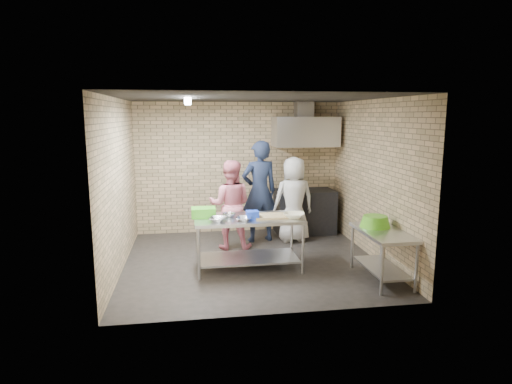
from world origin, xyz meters
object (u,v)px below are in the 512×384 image
at_px(woman_white, 294,199).
at_px(side_counter, 382,255).
at_px(blue_tub, 252,215).
at_px(bottle_green, 324,135).
at_px(stove, 305,211).
at_px(green_crate, 203,212).
at_px(woman_pink, 230,205).
at_px(prep_table, 248,243).
at_px(man_navy, 259,191).
at_px(green_basin, 375,221).
at_px(bottle_red, 305,135).

bearing_deg(woman_white, side_counter, 104.11).
distance_m(side_counter, blue_tub, 2.04).
bearing_deg(bottle_green, stove, -151.93).
distance_m(green_crate, woman_pink, 1.15).
xyz_separation_m(prep_table, green_crate, (-0.70, 0.12, 0.50)).
bearing_deg(stove, bottle_green, 28.07).
height_order(man_navy, woman_white, man_navy).
bearing_deg(green_crate, man_navy, 51.49).
bearing_deg(green_basin, side_counter, -85.43).
distance_m(stove, bottle_green, 1.65).
bearing_deg(side_counter, woman_pink, 137.65).
relative_size(prep_table, woman_white, 1.02).
bearing_deg(side_counter, bottle_green, 90.00).
xyz_separation_m(man_navy, woman_white, (0.65, -0.11, -0.15)).
height_order(prep_table, green_basin, green_basin).
bearing_deg(green_basin, green_crate, 166.22).
xyz_separation_m(green_basin, woman_pink, (-2.07, 1.65, -0.02)).
height_order(stove, green_basin, green_basin).
bearing_deg(side_counter, prep_table, 158.14).
bearing_deg(bottle_green, man_navy, -154.87).
bearing_deg(stove, blue_tub, -123.94).
height_order(side_counter, blue_tub, blue_tub).
distance_m(prep_table, woman_pink, 1.22).
distance_m(side_counter, stove, 2.79).
bearing_deg(green_crate, blue_tub, -16.35).
height_order(bottle_red, bottle_green, bottle_red).
xyz_separation_m(blue_tub, woman_white, (1.03, 1.52, -0.08)).
height_order(prep_table, blue_tub, blue_tub).
bearing_deg(bottle_green, woman_white, -135.73).
height_order(prep_table, bottle_red, bottle_red).
xyz_separation_m(prep_table, green_basin, (1.88, -0.51, 0.41)).
height_order(side_counter, stove, stove).
height_order(stove, man_navy, man_navy).
xyz_separation_m(prep_table, bottle_red, (1.50, 2.23, 1.61)).
distance_m(man_navy, woman_pink, 0.74).
height_order(woman_pink, woman_white, woman_white).
distance_m(prep_table, green_crate, 0.87).
xyz_separation_m(prep_table, man_navy, (0.42, 1.53, 0.56)).
bearing_deg(woman_white, stove, -130.27).
bearing_deg(blue_tub, green_crate, 163.65).
xyz_separation_m(blue_tub, bottle_red, (1.45, 2.33, 1.12)).
relative_size(blue_tub, woman_pink, 0.11).
xyz_separation_m(side_counter, man_navy, (-1.48, 2.30, 0.61)).
height_order(green_crate, green_basin, green_crate).
bearing_deg(man_navy, prep_table, 62.55).
relative_size(blue_tub, bottle_green, 1.25).
xyz_separation_m(woman_pink, woman_white, (1.26, 0.28, 0.01)).
distance_m(green_crate, blue_tub, 0.78).
xyz_separation_m(green_basin, woman_white, (-0.81, 1.93, -0.01)).
relative_size(bottle_green, man_navy, 0.08).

